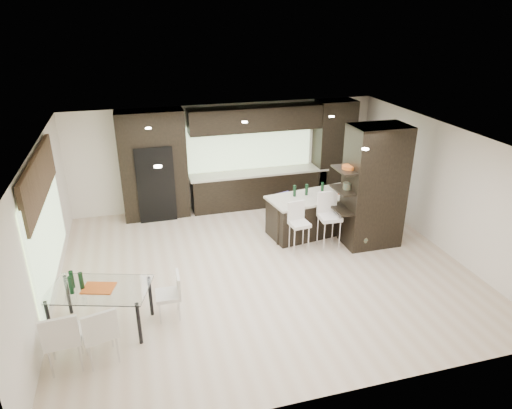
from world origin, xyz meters
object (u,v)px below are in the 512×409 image
object	(u,v)px
stool_mid	(329,227)
stool_right	(357,224)
chair_far	(64,340)
bench	(296,216)
stool_left	(299,232)
kitchen_island	(315,214)
dining_table	(102,308)
chair_end	(168,298)
chair_near	(100,335)
floor_vase	(363,225)

from	to	relation	value
stool_mid	stool_right	distance (m)	0.68
stool_mid	chair_far	distance (m)	5.71
bench	stool_left	bearing A→B (deg)	-126.47
kitchen_island	dining_table	world-z (taller)	kitchen_island
kitchen_island	stool_right	world-z (taller)	stool_right
stool_right	bench	xyz separation A→B (m)	(-0.97, 1.24, -0.24)
stool_mid	chair_end	distance (m)	3.96
kitchen_island	bench	xyz separation A→B (m)	(-0.29, 0.45, -0.22)
stool_left	chair_far	bearing A→B (deg)	-158.41
bench	dining_table	distance (m)	5.25
dining_table	chair_near	distance (m)	0.77
kitchen_island	chair_near	bearing A→B (deg)	-155.59
dining_table	chair_end	size ratio (longest dim) A/B	2.08
kitchen_island	chair_far	world-z (taller)	chair_far
stool_left	stool_mid	size ratio (longest dim) A/B	0.88
kitchen_island	chair_far	distance (m)	6.08
dining_table	chair_near	size ratio (longest dim) A/B	1.75
floor_vase	stool_mid	bearing A→B (deg)	162.28
stool_mid	chair_far	size ratio (longest dim) A/B	1.09
kitchen_island	stool_mid	world-z (taller)	stool_mid
stool_right	floor_vase	world-z (taller)	floor_vase
dining_table	floor_vase	bearing A→B (deg)	31.25
stool_mid	floor_vase	xyz separation A→B (m)	(0.69, -0.22, 0.06)
bench	kitchen_island	bearing A→B (deg)	-76.13
stool_mid	chair_near	size ratio (longest dim) A/B	1.12
stool_right	bench	world-z (taller)	stool_right
floor_vase	chair_far	distance (m)	6.27
floor_vase	dining_table	distance (m)	5.57
kitchen_island	stool_left	size ratio (longest dim) A/B	2.48
bench	chair_near	distance (m)	5.70
bench	dining_table	bearing A→B (deg)	-166.05
stool_left	dining_table	size ratio (longest dim) A/B	0.57
stool_left	kitchen_island	bearing A→B (deg)	42.63
stool_left	floor_vase	size ratio (longest dim) A/B	0.79
dining_table	chair_near	world-z (taller)	chair_near
chair_near	stool_left	bearing A→B (deg)	16.16
dining_table	chair_far	distance (m)	0.93
bench	chair_end	size ratio (longest dim) A/B	1.66
stool_left	chair_end	size ratio (longest dim) A/B	1.18
floor_vase	chair_far	xyz separation A→B (m)	(-5.90, -2.12, -0.10)
floor_vase	chair_near	bearing A→B (deg)	-158.67
chair_far	chair_near	bearing A→B (deg)	-3.37
kitchen_island	chair_end	world-z (taller)	kitchen_island
kitchen_island	chair_end	xyz separation A→B (m)	(-3.64, -2.37, -0.08)
stool_left	chair_near	world-z (taller)	chair_near
floor_vase	chair_end	world-z (taller)	floor_vase
kitchen_island	chair_near	distance (m)	5.66
bench	stool_right	bearing A→B (deg)	-70.56
stool_left	stool_right	size ratio (longest dim) A/B	0.93
chair_end	dining_table	bearing A→B (deg)	91.61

